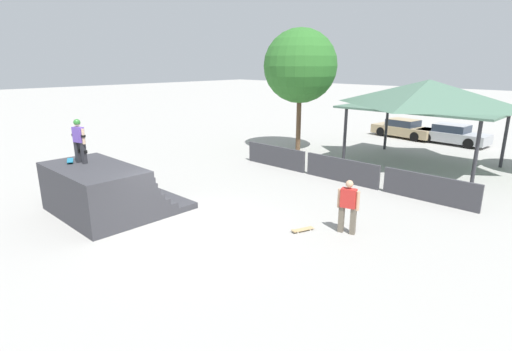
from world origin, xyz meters
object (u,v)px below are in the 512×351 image
at_px(skateboard_on_ground, 302,230).
at_px(parked_car_silver, 452,135).
at_px(skater_on_deck, 79,138).
at_px(tree_beside_pavilion, 300,66).
at_px(skateboard_on_deck, 70,161).
at_px(parked_car_tan, 404,129).
at_px(bystander_walking, 348,204).

distance_m(skateboard_on_ground, parked_car_silver, 18.01).
relative_size(skater_on_deck, tree_beside_pavilion, 0.22).
height_order(skateboard_on_deck, skateboard_on_ground, skateboard_on_deck).
relative_size(skateboard_on_ground, parked_car_tan, 0.17).
bearing_deg(parked_car_silver, bystander_walking, -77.48).
relative_size(skateboard_on_ground, tree_beside_pavilion, 0.11).
height_order(skater_on_deck, bystander_walking, skater_on_deck).
xyz_separation_m(tree_beside_pavilion, parked_car_silver, (6.08, 8.43, -4.32)).
bearing_deg(tree_beside_pavilion, parked_car_silver, 54.22).
height_order(bystander_walking, parked_car_silver, bystander_walking).
relative_size(skateboard_on_deck, skateboard_on_ground, 1.03).
distance_m(tree_beside_pavilion, parked_car_silver, 11.26).
xyz_separation_m(skater_on_deck, parked_car_silver, (5.34, 21.77, -2.02)).
bearing_deg(skateboard_on_ground, tree_beside_pavilion, -121.50).
bearing_deg(parked_car_tan, bystander_walking, -63.51).
bearing_deg(skateboard_on_deck, skateboard_on_ground, 52.22).
height_order(skateboard_on_deck, parked_car_tan, skateboard_on_deck).
bearing_deg(parked_car_tan, parked_car_silver, 6.20).
bearing_deg(skater_on_deck, bystander_walking, 16.71).
relative_size(skateboard_on_deck, parked_car_silver, 0.18).
bearing_deg(parked_car_silver, tree_beside_pavilion, -121.84).
height_order(skateboard_on_deck, tree_beside_pavilion, tree_beside_pavilion).
bearing_deg(bystander_walking, parked_car_tan, -86.29).
xyz_separation_m(skater_on_deck, skateboard_on_ground, (6.84, 3.83, -2.57)).
relative_size(skateboard_on_deck, parked_car_tan, 0.18).
height_order(bystander_walking, parked_car_tan, bystander_walking).
distance_m(skater_on_deck, parked_car_silver, 22.50).
height_order(parked_car_tan, parked_car_silver, same).
bearing_deg(skateboard_on_ground, parked_car_silver, -155.30).
distance_m(bystander_walking, parked_car_silver, 17.26).
height_order(tree_beside_pavilion, parked_car_tan, tree_beside_pavilion).
bearing_deg(skater_on_deck, tree_beside_pavilion, 79.18).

